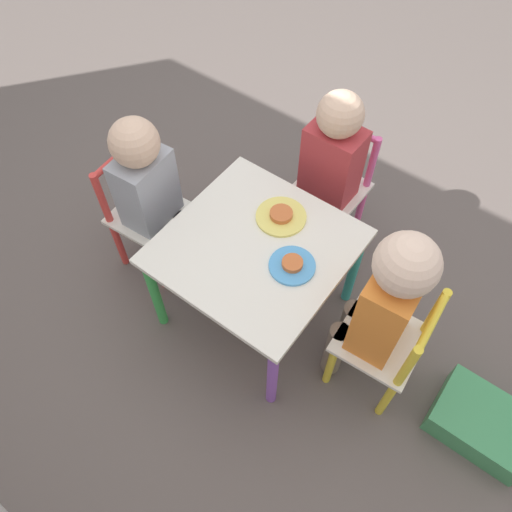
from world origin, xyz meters
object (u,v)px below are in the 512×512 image
object	(u,v)px
chair_yellow	(386,345)
child_left	(383,303)
plate_front	(281,216)
kids_table	(256,255)
chair_pink	(332,189)
child_front	(330,164)
child_right	(150,188)
chair_red	(146,215)
plate_left	(292,265)
storage_bin	(482,423)

from	to	relation	value
chair_yellow	child_left	distance (m)	0.23
plate_front	kids_table	bearing A→B (deg)	90.00
chair_pink	child_front	bearing A→B (deg)	-90.00
chair_pink	child_right	xyz separation A→B (m)	(0.45, 0.54, 0.19)
chair_pink	chair_red	size ratio (longest dim) A/B	1.00
child_front	plate_left	distance (m)	0.47
child_front	plate_front	world-z (taller)	child_front
kids_table	child_right	world-z (taller)	child_right
child_right	plate_front	size ratio (longest dim) A/B	4.24
chair_pink	storage_bin	world-z (taller)	chair_pink
storage_bin	chair_red	bearing A→B (deg)	4.87
chair_pink	child_front	distance (m)	0.20
kids_table	chair_pink	xyz separation A→B (m)	(-0.01, -0.51, -0.11)
chair_pink	storage_bin	bearing A→B (deg)	-24.91
chair_yellow	child_right	xyz separation A→B (m)	(0.95, 0.06, 0.19)
chair_yellow	child_left	size ratio (longest dim) A/B	0.67
chair_pink	child_left	xyz separation A→B (m)	(-0.44, 0.48, 0.22)
chair_red	plate_front	bearing A→B (deg)	-74.55
chair_pink	chair_red	world-z (taller)	same
chair_pink	child_right	bearing A→B (deg)	-129.12
chair_pink	chair_yellow	bearing A→B (deg)	-42.98
chair_red	plate_left	size ratio (longest dim) A/B	3.50
plate_front	child_left	bearing A→B (deg)	165.32
child_right	chair_pink	bearing A→B (deg)	-44.14
storage_bin	chair_yellow	bearing A→B (deg)	7.45
kids_table	storage_bin	size ratio (longest dim) A/B	1.84
plate_left	storage_bin	world-z (taller)	plate_left
kids_table	child_front	bearing A→B (deg)	-90.66
plate_left	storage_bin	bearing A→B (deg)	-173.87
child_front	child_left	bearing A→B (deg)	-42.84
chair_pink	plate_left	distance (m)	0.55
chair_red	storage_bin	size ratio (longest dim) A/B	1.66
chair_yellow	child_front	xyz separation A→B (m)	(0.50, -0.41, 0.19)
kids_table	storage_bin	xyz separation A→B (m)	(-0.89, -0.08, -0.32)
child_right	plate_front	xyz separation A→B (m)	(-0.44, -0.18, -0.00)
child_front	kids_table	bearing A→B (deg)	-90.00
child_right	kids_table	bearing A→B (deg)	-90.00
chair_pink	storage_bin	xyz separation A→B (m)	(-0.89, 0.42, -0.21)
kids_table	chair_pink	world-z (taller)	chair_pink
chair_yellow	chair_red	xyz separation A→B (m)	(1.01, 0.07, 0.00)
child_right	plate_front	world-z (taller)	child_right
child_front	plate_left	size ratio (longest dim) A/B	4.97
chair_pink	child_left	world-z (taller)	child_left
child_front	plate_left	bearing A→B (deg)	-72.09
kids_table	chair_red	xyz separation A→B (m)	(0.50, 0.04, -0.11)
chair_yellow	child_right	size ratio (longest dim) A/B	0.72
child_right	chair_yellow	bearing A→B (deg)	-90.52
chair_pink	chair_red	bearing A→B (deg)	-132.49
child_right	plate_left	bearing A→B (deg)	-91.06
kids_table	plate_front	xyz separation A→B (m)	(-0.00, -0.14, 0.07)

